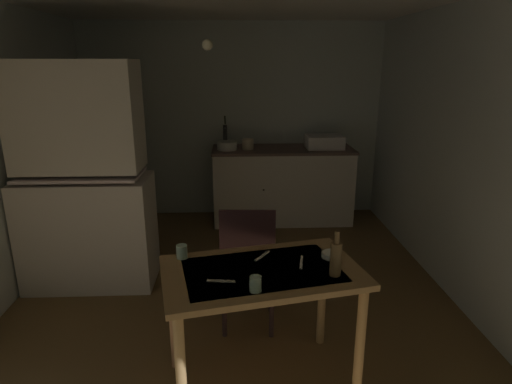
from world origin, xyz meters
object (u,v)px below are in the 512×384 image
(hand_pump, at_px, (225,134))
(mixing_bowl_counter, at_px, (227,145))
(serving_bowl_wide, at_px, (331,255))
(sink_basin, at_px, (324,142))
(dining_table, at_px, (262,287))
(glass_bottle, at_px, (336,258))
(hutch_cabinet, at_px, (84,186))
(mug_tall, at_px, (255,284))
(chair_far_side, at_px, (248,266))

(hand_pump, height_order, mixing_bowl_counter, hand_pump)
(hand_pump, bearing_deg, serving_bowl_wide, -75.75)
(sink_basin, xyz_separation_m, dining_table, (-0.92, -2.88, -0.33))
(hand_pump, distance_m, glass_bottle, 3.09)
(dining_table, bearing_deg, hand_pump, 95.30)
(mixing_bowl_counter, height_order, serving_bowl_wide, mixing_bowl_counter)
(hutch_cabinet, relative_size, hand_pump, 4.98)
(mixing_bowl_counter, xyz_separation_m, glass_bottle, (0.65, -2.91, -0.09))
(sink_basin, relative_size, glass_bottle, 1.66)
(mixing_bowl_counter, relative_size, mug_tall, 2.84)
(hutch_cabinet, distance_m, chair_far_side, 1.63)
(dining_table, distance_m, chair_far_side, 0.59)
(dining_table, height_order, serving_bowl_wide, serving_bowl_wide)
(hutch_cabinet, relative_size, serving_bowl_wide, 16.50)
(hutch_cabinet, relative_size, mug_tall, 23.23)
(dining_table, bearing_deg, sink_basin, 72.23)
(dining_table, height_order, chair_far_side, chair_far_side)
(serving_bowl_wide, height_order, glass_bottle, glass_bottle)
(mug_tall, bearing_deg, sink_basin, 72.72)
(chair_far_side, distance_m, glass_bottle, 0.88)
(hand_pump, distance_m, mixing_bowl_counter, 0.15)
(mixing_bowl_counter, xyz_separation_m, chair_far_side, (0.18, -2.26, -0.45))
(hand_pump, bearing_deg, hutch_cabinet, -126.72)
(hutch_cabinet, distance_m, serving_bowl_wide, 2.23)
(glass_bottle, bearing_deg, sink_basin, 80.12)
(mixing_bowl_counter, height_order, mug_tall, mixing_bowl_counter)
(sink_basin, height_order, serving_bowl_wide, sink_basin)
(mug_tall, bearing_deg, chair_far_side, 91.17)
(mixing_bowl_counter, bearing_deg, hutch_cabinet, -129.01)
(hand_pump, height_order, glass_bottle, hand_pump)
(serving_bowl_wide, bearing_deg, mug_tall, -141.15)
(mug_tall, bearing_deg, mixing_bowl_counter, 93.70)
(serving_bowl_wide, bearing_deg, hand_pump, 104.25)
(serving_bowl_wide, relative_size, mug_tall, 1.41)
(chair_far_side, height_order, glass_bottle, glass_bottle)
(sink_basin, relative_size, chair_far_side, 0.45)
(sink_basin, relative_size, hand_pump, 1.13)
(hutch_cabinet, relative_size, sink_basin, 4.41)
(mug_tall, relative_size, glass_bottle, 0.32)
(hand_pump, xyz_separation_m, dining_table, (0.27, -2.92, -0.42))
(mixing_bowl_counter, relative_size, chair_far_side, 0.24)
(sink_basin, xyz_separation_m, hand_pump, (-1.19, 0.05, 0.09))
(mixing_bowl_counter, xyz_separation_m, serving_bowl_wide, (0.68, -2.68, -0.18))
(glass_bottle, bearing_deg, mug_tall, -160.82)
(chair_far_side, distance_m, serving_bowl_wide, 0.71)
(dining_table, relative_size, chair_far_side, 1.28)
(serving_bowl_wide, relative_size, glass_bottle, 0.45)
(chair_far_side, bearing_deg, mixing_bowl_counter, 94.60)
(chair_far_side, xyz_separation_m, serving_bowl_wide, (0.50, -0.42, 0.27))
(hutch_cabinet, bearing_deg, serving_bowl_wide, -32.77)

